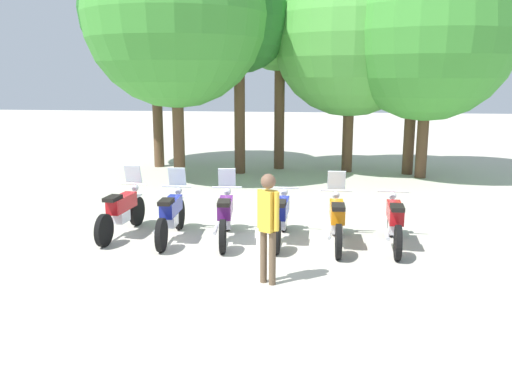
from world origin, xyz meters
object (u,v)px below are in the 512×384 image
tree_2 (239,20)px  motorcycle_1 (171,214)px  person_0 (268,220)px  tree_3 (280,22)px  tree_5 (416,22)px  tree_4 (351,37)px  motorcycle_4 (337,219)px  tree_6 (429,34)px  motorcycle_0 (122,210)px  motorcycle_2 (225,215)px  motorcycle_3 (281,216)px  tree_0 (154,10)px  motorcycle_5 (394,221)px  tree_1 (175,15)px

tree_2 → motorcycle_1: bearing=-91.4°
person_0 → tree_3: bearing=-146.5°
tree_5 → tree_4: bearing=173.4°
tree_3 → motorcycle_4: bearing=-78.0°
motorcycle_4 → tree_3: bearing=10.5°
tree_2 → tree_4: size_ratio=0.95×
tree_2 → motorcycle_4: bearing=-68.1°
motorcycle_4 → tree_6: (2.83, 7.60, 4.00)m
motorcycle_1 → motorcycle_0: bearing=78.9°
motorcycle_2 → motorcycle_3: bearing=-92.1°
person_0 → tree_0: bearing=-125.1°
motorcycle_4 → tree_0: 11.78m
motorcycle_1 → motorcycle_5: motorcycle_1 is taller
tree_6 → tree_4: bearing=159.4°
tree_3 → tree_5: bearing=-7.4°
tree_4 → tree_5: tree_5 is taller
motorcycle_5 → tree_5: tree_5 is taller
tree_6 → tree_5: bearing=116.4°
tree_6 → person_0: bearing=-112.0°
tree_4 → motorcycle_1: bearing=-114.1°
motorcycle_4 → tree_3: (-1.88, 8.82, 4.52)m
motorcycle_0 → person_0: person_0 is taller
motorcycle_3 → motorcycle_2: bearing=95.2°
motorcycle_3 → person_0: size_ratio=1.24×
motorcycle_5 → tree_2: 9.83m
tree_1 → tree_6: 7.78m
tree_1 → tree_4: 5.80m
person_0 → motorcycle_2: bearing=-124.2°
motorcycle_1 → motorcycle_3: 2.20m
tree_2 → motorcycle_5: bearing=-61.2°
motorcycle_4 → tree_0: tree_0 is taller
motorcycle_3 → motorcycle_5: size_ratio=1.00×
motorcycle_2 → person_0: bearing=-160.5°
tree_0 → tree_2: bearing=-17.2°
motorcycle_3 → tree_0: tree_0 is taller
person_0 → tree_6: 11.09m
tree_2 → motorcycle_3: bearing=-75.1°
motorcycle_2 → tree_2: size_ratio=0.32×
tree_6 → motorcycle_5: bearing=-102.9°
motorcycle_5 → tree_0: size_ratio=0.27×
motorcycle_3 → tree_4: (1.60, 8.35, 3.98)m
tree_1 → tree_3: (2.92, 2.64, 0.03)m
motorcycle_5 → tree_1: bearing=46.0°
person_0 → tree_1: size_ratio=0.23×
motorcycle_0 → motorcycle_2: (2.19, -0.11, 0.00)m
tree_2 → tree_4: tree_4 is taller
motorcycle_4 → tree_5: bearing=-18.5°
motorcycle_2 → motorcycle_3: 1.11m
motorcycle_3 → tree_6: size_ratio=0.30×
tree_1 → tree_5: size_ratio=1.04×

